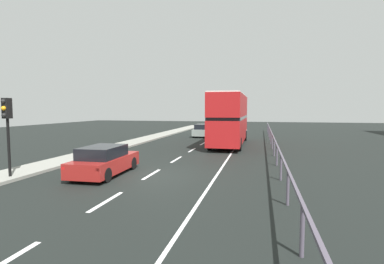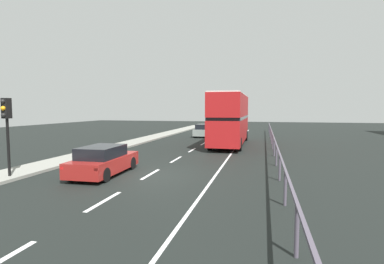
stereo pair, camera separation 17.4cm
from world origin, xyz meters
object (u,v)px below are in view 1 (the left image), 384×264
Objects in this scene: double_decker_bus_red at (230,118)px; sedan_car_ahead at (203,131)px; traffic_signal_pole at (7,118)px; hatchback_car_near at (104,161)px.

sedan_car_ahead is (-3.69, 7.07, -1.68)m from double_decker_bus_red.
double_decker_bus_red is 2.62× the size of sedan_car_ahead.
double_decker_bus_red is at bearing 61.31° from traffic_signal_pole.
double_decker_bus_red is at bearing -62.36° from sedan_car_ahead.
hatchback_car_near is 1.23× the size of traffic_signal_pole.
hatchback_car_near is at bearing -108.85° from double_decker_bus_red.
traffic_signal_pole is at bearing -118.46° from double_decker_bus_red.
sedan_car_ahead is (0.90, 20.33, 0.01)m from hatchback_car_near.
traffic_signal_pole reaches higher than hatchback_car_near.
double_decker_bus_red reaches higher than hatchback_car_near.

